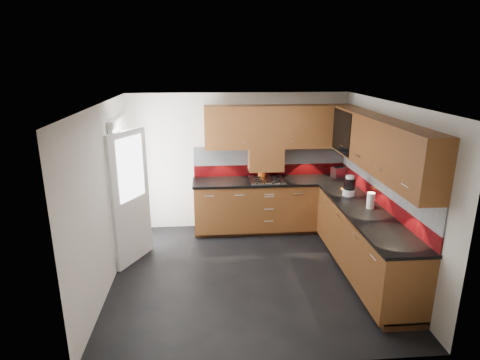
{
  "coord_description": "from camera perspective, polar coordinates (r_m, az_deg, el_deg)",
  "views": [
    {
      "loc": [
        -0.56,
        -5.05,
        2.93
      ],
      "look_at": [
        -0.08,
        0.65,
        1.21
      ],
      "focal_mm": 30.0,
      "sensor_mm": 36.0,
      "label": 1
    }
  ],
  "objects": [
    {
      "name": "paper_towel",
      "position": [
        5.87,
        18.1,
        -2.78
      ],
      "size": [
        0.13,
        0.13,
        0.23
      ],
      "primitive_type": "cylinder",
      "rotation": [
        0.0,
        0.0,
        -0.2
      ],
      "color": "white",
      "rests_on": "countertop"
    },
    {
      "name": "back_door",
      "position": [
        6.23,
        -15.86,
        -1.65
      ],
      "size": [
        0.42,
        1.19,
        2.04
      ],
      "color": "white",
      "rests_on": "room"
    },
    {
      "name": "utensil_pot",
      "position": [
        7.03,
        3.1,
        1.12
      ],
      "size": [
        0.13,
        0.13,
        0.46
      ],
      "color": "#DE5A14",
      "rests_on": "countertop"
    },
    {
      "name": "glass_cabinet",
      "position": [
        6.61,
        15.46,
        6.88
      ],
      "size": [
        0.32,
        0.8,
        0.66
      ],
      "color": "black",
      "rests_on": "room"
    },
    {
      "name": "food_processor",
      "position": [
        6.3,
        15.28,
        -0.91
      ],
      "size": [
        0.19,
        0.19,
        0.31
      ],
      "color": "white",
      "rests_on": "countertop"
    },
    {
      "name": "base_cabinets",
      "position": [
        6.49,
        10.15,
        -6.1
      ],
      "size": [
        2.7,
        3.2,
        0.95
      ],
      "color": "brown",
      "rests_on": "room"
    },
    {
      "name": "orange_cloth",
      "position": [
        6.61,
        14.74,
        -1.28
      ],
      "size": [
        0.15,
        0.13,
        0.01
      ],
      "primitive_type": "cube",
      "rotation": [
        0.0,
        0.0,
        -0.18
      ],
      "color": "orange",
      "rests_on": "countertop"
    },
    {
      "name": "room",
      "position": [
        5.28,
        1.47,
        1.02
      ],
      "size": [
        4.0,
        3.8,
        2.64
      ],
      "color": "black"
    },
    {
      "name": "upper_cabinets",
      "position": [
        6.2,
        12.13,
        6.24
      ],
      "size": [
        2.5,
        3.2,
        0.72
      ],
      "color": "brown",
      "rests_on": "room"
    },
    {
      "name": "extractor_hood",
      "position": [
        6.96,
        3.69,
        3.01
      ],
      "size": [
        0.6,
        0.33,
        0.4
      ],
      "primitive_type": "cube",
      "color": "brown",
      "rests_on": "room"
    },
    {
      "name": "backsplash",
      "position": [
        6.49,
        11.82,
        1.01
      ],
      "size": [
        2.7,
        3.2,
        0.54
      ],
      "color": "maroon",
      "rests_on": "countertop"
    },
    {
      "name": "toaster",
      "position": [
        7.27,
        13.93,
        1.1
      ],
      "size": [
        0.3,
        0.23,
        0.19
      ],
      "color": "silver",
      "rests_on": "countertop"
    },
    {
      "name": "gas_hob",
      "position": [
        6.89,
        3.84,
        0.06
      ],
      "size": [
        0.59,
        0.52,
        0.05
      ],
      "color": "silver",
      "rests_on": "countertop"
    },
    {
      "name": "countertop",
      "position": [
        6.31,
        10.29,
        -2.11
      ],
      "size": [
        2.72,
        3.22,
        0.04
      ],
      "color": "black",
      "rests_on": "base_cabinets"
    }
  ]
}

